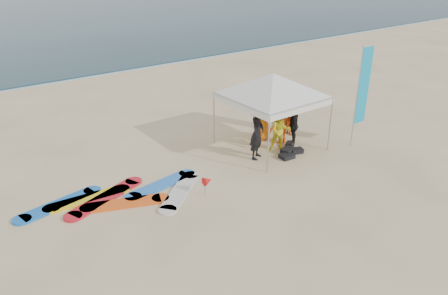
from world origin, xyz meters
TOP-DOWN VIEW (x-y plane):
  - ground at (0.00, 0.00)m, footprint 120.00×120.00m
  - shoreline_foam at (0.00, 18.20)m, footprint 160.00×1.20m
  - person_black_a at (1.60, 3.28)m, footprint 0.85×0.77m
  - person_yellow at (2.71, 3.22)m, footprint 0.99×0.93m
  - person_orange_a at (3.29, 3.74)m, footprint 1.14×0.70m
  - person_black_b at (3.53, 3.35)m, footprint 0.99×0.90m
  - person_orange_b at (2.95, 4.48)m, footprint 1.05×0.84m
  - person_seated at (4.17, 4.17)m, footprint 0.39×0.84m
  - canopy_tent at (2.70, 3.73)m, footprint 4.41×4.41m
  - feather_flag at (5.58, 1.90)m, footprint 0.66×0.04m
  - marker_pennant at (-1.36, 2.15)m, footprint 0.28×0.28m
  - gear_pile at (2.83, 2.79)m, footprint 1.28×1.09m
  - surfboard_spread at (-3.62, 3.64)m, footprint 5.48×2.90m

SIDE VIEW (x-z plane):
  - ground at x=0.00m, z-range 0.00..0.00m
  - shoreline_foam at x=0.00m, z-range 0.00..0.01m
  - surfboard_spread at x=-3.62m, z-range 0.00..0.07m
  - gear_pile at x=2.83m, z-range -0.01..0.21m
  - person_seated at x=4.17m, z-range 0.00..0.88m
  - marker_pennant at x=-1.36m, z-range 0.18..0.81m
  - person_black_b at x=3.53m, z-range 0.00..1.62m
  - person_yellow at x=2.71m, z-range 0.00..1.63m
  - person_orange_a at x=3.29m, z-range 0.00..1.71m
  - person_orange_b at x=2.95m, z-range 0.00..1.87m
  - person_black_a at x=1.60m, z-range 0.00..1.95m
  - feather_flag at x=5.58m, z-range 0.35..4.27m
  - canopy_tent at x=2.70m, z-range 1.23..4.56m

